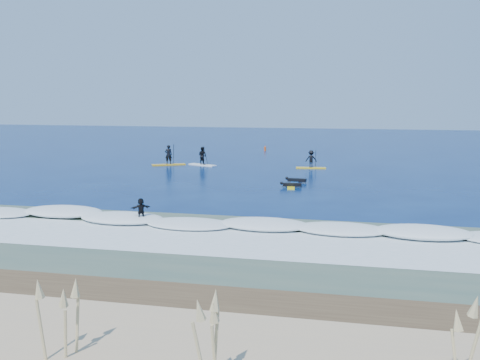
% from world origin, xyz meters
% --- Properties ---
extents(ground, '(160.00, 160.00, 0.00)m').
position_xyz_m(ground, '(0.00, 0.00, 0.00)').
color(ground, '#03184A').
rests_on(ground, ground).
extents(wet_sand_strip, '(90.00, 5.00, 0.08)m').
position_xyz_m(wet_sand_strip, '(0.00, -21.50, 0.00)').
color(wet_sand_strip, '#4A3622').
rests_on(wet_sand_strip, ground).
extents(shallow_water, '(90.00, 13.00, 0.01)m').
position_xyz_m(shallow_water, '(0.00, -14.00, 0.01)').
color(shallow_water, '#3D5344').
rests_on(shallow_water, ground).
extents(breaking_wave, '(40.00, 6.00, 0.30)m').
position_xyz_m(breaking_wave, '(0.00, -10.00, 0.00)').
color(breaking_wave, white).
rests_on(breaking_wave, ground).
extents(whitewater, '(34.00, 5.00, 0.02)m').
position_xyz_m(whitewater, '(0.00, -13.00, 0.00)').
color(whitewater, silver).
rests_on(whitewater, ground).
extents(sup_paddler_left, '(3.37, 2.31, 2.36)m').
position_xyz_m(sup_paddler_left, '(-8.84, 13.86, 0.74)').
color(sup_paddler_left, gold).
rests_on(sup_paddler_left, ground).
extents(sup_paddler_center, '(3.16, 2.00, 2.19)m').
position_xyz_m(sup_paddler_center, '(-5.42, 14.34, 0.82)').
color(sup_paddler_center, white).
rests_on(sup_paddler_center, ground).
extents(sup_paddler_right, '(2.92, 0.95, 2.01)m').
position_xyz_m(sup_paddler_right, '(5.47, 14.41, 0.78)').
color(sup_paddler_right, yellow).
rests_on(sup_paddler_right, ground).
extents(prone_paddler_near, '(1.66, 2.13, 0.44)m').
position_xyz_m(prone_paddler_near, '(4.87, 3.11, 0.15)').
color(prone_paddler_near, yellow).
rests_on(prone_paddler_near, ground).
extents(prone_paddler_far, '(1.73, 2.22, 0.45)m').
position_xyz_m(prone_paddler_far, '(4.98, 5.44, 0.15)').
color(prone_paddler_far, blue).
rests_on(prone_paddler_far, ground).
extents(wave_surfer, '(1.70, 1.44, 1.27)m').
position_xyz_m(wave_surfer, '(-1.74, -10.40, 0.74)').
color(wave_surfer, silver).
rests_on(wave_surfer, breaking_wave).
extents(marker_buoy, '(0.28, 0.28, 0.67)m').
position_xyz_m(marker_buoy, '(-1.68, 30.20, 0.29)').
color(marker_buoy, '#D54B12').
rests_on(marker_buoy, ground).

